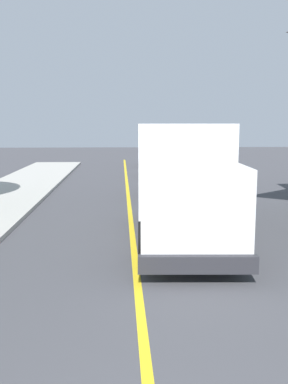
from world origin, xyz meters
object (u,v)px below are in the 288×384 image
(parked_car_far, at_px, (155,156))
(parked_car_mid, at_px, (160,164))
(box_truck, at_px, (182,175))
(parked_car_near, at_px, (171,178))

(parked_car_far, bearing_deg, parked_car_mid, -91.66)
(box_truck, bearing_deg, parked_car_mid, 87.17)
(parked_car_far, bearing_deg, box_truck, -92.46)
(parked_car_mid, bearing_deg, box_truck, -92.83)
(parked_car_mid, xyz_separation_m, parked_car_far, (0.20, 6.77, 0.00))
(parked_car_near, bearing_deg, parked_car_mid, 88.49)
(parked_car_far, bearing_deg, parked_car_near, -91.59)
(parked_car_mid, bearing_deg, parked_car_near, -91.51)
(box_truck, distance_m, parked_car_far, 21.25)
(box_truck, height_order, parked_car_near, box_truck)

